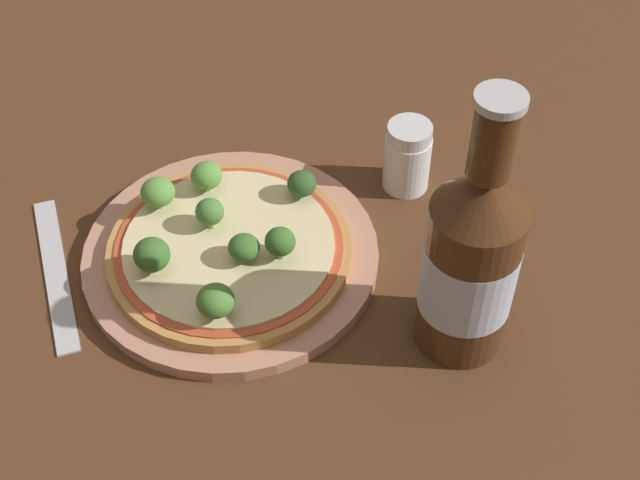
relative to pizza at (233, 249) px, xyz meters
The scene contains 14 objects.
ground_plane 0.03m from the pizza, 96.29° to the left, with size 3.00×3.00×0.00m, color #4C2D19.
plate 0.01m from the pizza, 76.72° to the left, with size 0.25×0.25×0.01m.
pizza is the anchor object (origin of this frame).
broccoli_floret_0 0.08m from the pizza, 148.76° to the left, with size 0.03×0.03×0.03m.
broccoli_floret_1 0.03m from the pizza, 53.61° to the right, with size 0.03×0.03×0.02m.
broccoli_floret_2 0.04m from the pizza, 136.17° to the left, with size 0.02×0.02×0.03m.
broccoli_floret_3 0.05m from the pizza, 16.73° to the right, with size 0.02×0.02×0.03m.
broccoli_floret_4 0.08m from the pizza, 95.10° to the right, with size 0.03×0.03×0.03m.
broccoli_floret_5 0.07m from the pizza, 151.73° to the right, with size 0.03×0.03×0.03m.
broccoli_floret_6 0.07m from the pizza, 114.04° to the left, with size 0.03×0.03×0.03m.
broccoli_floret_7 0.08m from the pizza, 47.48° to the left, with size 0.02×0.02×0.02m.
beer_bottle 0.20m from the pizza, 19.35° to the right, with size 0.07×0.07×0.23m.
pepper_shaker 0.18m from the pizza, 35.84° to the left, with size 0.04×0.04×0.07m.
fork 0.15m from the pizza, behind, with size 0.08×0.17×0.00m.
Camera 1 is at (0.10, -0.51, 0.56)m, focal length 50.00 mm.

